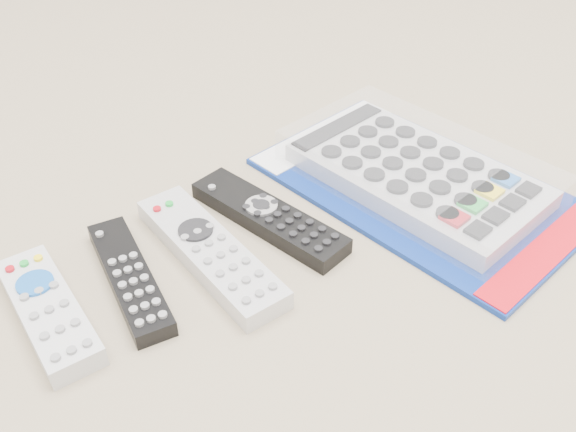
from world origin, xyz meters
TOP-DOWN VIEW (x-y plane):
  - remote_small_grey at (-0.23, 0.05)m, footprint 0.06×0.17m
  - remote_slim_black at (-0.14, 0.04)m, footprint 0.08×0.18m
  - remote_silver_dvd at (-0.06, 0.02)m, footprint 0.06×0.22m
  - remote_large_black at (0.03, 0.03)m, footprint 0.08×0.21m
  - jumbo_remote_packaged at (0.21, -0.03)m, footprint 0.26×0.40m

SIDE VIEW (x-z plane):
  - remote_slim_black at x=-0.14m, z-range 0.00..0.02m
  - remote_large_black at x=0.03m, z-range 0.00..0.02m
  - remote_silver_dvd at x=-0.06m, z-range 0.00..0.02m
  - remote_small_grey at x=-0.23m, z-range 0.00..0.03m
  - jumbo_remote_packaged at x=0.21m, z-range 0.00..0.05m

